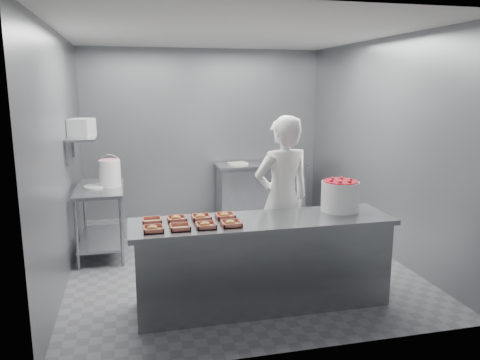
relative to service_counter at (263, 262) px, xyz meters
name	(u,v)px	position (x,y,z in m)	size (l,w,h in m)	color
floor	(233,258)	(0.00, 1.35, -0.45)	(4.50, 4.50, 0.00)	#4C4C51
ceiling	(233,33)	(0.00, 1.35, 2.35)	(4.50, 4.50, 0.00)	white
wall_back	(204,133)	(0.00, 3.60, 0.95)	(4.00, 0.04, 2.80)	slate
wall_left	(62,156)	(-2.00, 1.35, 0.95)	(0.04, 4.50, 2.80)	slate
wall_right	(379,146)	(2.00, 1.35, 0.95)	(0.04, 4.50, 2.80)	slate
service_counter	(263,262)	(0.00, 0.00, 0.00)	(2.60, 0.70, 0.90)	slate
prep_table	(101,210)	(-1.65, 1.95, 0.14)	(0.60, 1.20, 0.90)	slate
back_counter	(260,189)	(0.90, 3.25, 0.00)	(1.50, 0.60, 0.90)	slate
wall_shelf	(82,137)	(-1.82, 1.95, 1.10)	(0.35, 0.90, 0.03)	slate
tray_0	(153,229)	(-1.07, -0.14, 0.47)	(0.19, 0.18, 0.06)	tan
tray_1	(180,227)	(-0.83, -0.14, 0.47)	(0.19, 0.18, 0.04)	tan
tray_2	(206,225)	(-0.59, -0.14, 0.47)	(0.19, 0.18, 0.06)	tan
tray_3	(231,223)	(-0.35, -0.14, 0.47)	(0.19, 0.18, 0.06)	tan
tray_4	(152,221)	(-1.07, 0.14, 0.47)	(0.19, 0.18, 0.04)	tan
tray_5	(177,219)	(-0.83, 0.14, 0.47)	(0.19, 0.18, 0.06)	tan
tray_6	(201,217)	(-0.59, 0.14, 0.47)	(0.19, 0.18, 0.06)	tan
tray_7	(225,216)	(-0.35, 0.14, 0.47)	(0.19, 0.18, 0.06)	tan
worker	(282,199)	(0.40, 0.60, 0.48)	(0.68, 0.45, 1.88)	white
strawberry_tub	(340,195)	(0.87, 0.12, 0.62)	(0.39, 0.39, 0.32)	silver
glaze_bucket	(110,172)	(-1.51, 1.95, 0.63)	(0.29, 0.27, 0.42)	silver
bucket_lid	(95,186)	(-1.70, 1.93, 0.46)	(0.28, 0.28, 0.02)	silver
rag	(103,184)	(-1.62, 2.09, 0.46)	(0.14, 0.12, 0.02)	#CCB28C
appliance	(82,127)	(-1.82, 1.94, 1.22)	(0.26, 0.30, 0.22)	gray
paper_stack	(237,163)	(0.50, 3.25, 0.46)	(0.30, 0.22, 0.04)	silver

